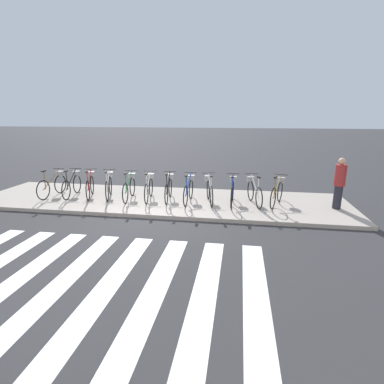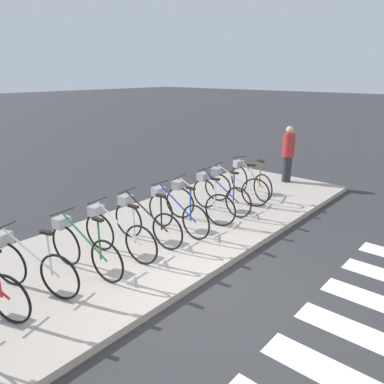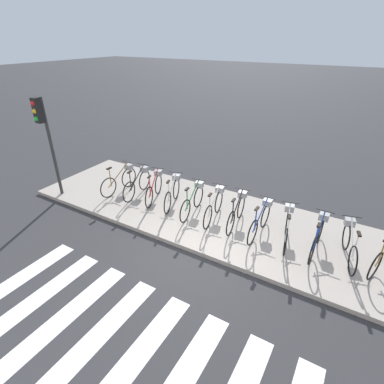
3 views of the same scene
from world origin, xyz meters
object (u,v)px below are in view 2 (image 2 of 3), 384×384
at_px(parked_bicycle_4, 81,246).
at_px(parked_bicycle_10, 233,186).
at_px(parked_bicycle_3, 28,263).
at_px(parked_bicycle_9, 218,193).
at_px(parked_bicycle_5, 116,232).
at_px(parked_bicycle_6, 143,220).
at_px(parked_bicycle_8, 196,201).
at_px(pedestrian, 288,153).
at_px(parked_bicycle_7, 174,211).
at_px(parked_bicycle_11, 248,179).

bearing_deg(parked_bicycle_4, parked_bicycle_10, 1.13).
bearing_deg(parked_bicycle_3, parked_bicycle_9, -1.29).
xyz_separation_m(parked_bicycle_5, parked_bicycle_6, (0.70, 0.05, 0.00)).
bearing_deg(parked_bicycle_5, parked_bicycle_8, -0.63).
bearing_deg(parked_bicycle_5, parked_bicycle_10, 0.82).
bearing_deg(parked_bicycle_9, parked_bicycle_6, 178.02).
xyz_separation_m(parked_bicycle_3, parked_bicycle_8, (3.70, -0.10, 0.00)).
relative_size(parked_bicycle_6, parked_bicycle_10, 1.02).
bearing_deg(parked_bicycle_9, parked_bicycle_8, 179.96).
distance_m(parked_bicycle_10, pedestrian, 2.67).
bearing_deg(parked_bicycle_7, parked_bicycle_4, 179.59).
relative_size(parked_bicycle_8, pedestrian, 1.01).
bearing_deg(parked_bicycle_6, parked_bicycle_8, -3.02).
height_order(parked_bicycle_10, pedestrian, pedestrian).
bearing_deg(parked_bicycle_10, parked_bicycle_6, 179.98).
xyz_separation_m(parked_bicycle_3, parked_bicycle_4, (0.83, -0.11, 0.00)).
relative_size(parked_bicycle_11, pedestrian, 0.98).
bearing_deg(parked_bicycle_7, parked_bicycle_3, 177.58).
xyz_separation_m(parked_bicycle_4, parked_bicycle_6, (1.42, 0.09, 0.00)).
bearing_deg(parked_bicycle_5, parked_bicycle_9, -0.47).
bearing_deg(parked_bicycle_6, parked_bicycle_7, -7.89).
bearing_deg(pedestrian, parked_bicycle_5, 179.48).
height_order(parked_bicycle_3, parked_bicycle_10, same).
relative_size(parked_bicycle_5, parked_bicycle_6, 1.00).
height_order(parked_bicycle_5, parked_bicycle_10, same).
height_order(parked_bicycle_5, parked_bicycle_9, same).
relative_size(parked_bicycle_3, parked_bicycle_6, 0.96).
bearing_deg(parked_bicycle_7, parked_bicycle_8, 2.09).
distance_m(parked_bicycle_4, parked_bicycle_8, 2.87).
distance_m(parked_bicycle_3, parked_bicycle_7, 2.99).
distance_m(parked_bicycle_6, parked_bicycle_7, 0.75).
xyz_separation_m(parked_bicycle_8, parked_bicycle_9, (0.78, -0.00, 0.00)).
xyz_separation_m(parked_bicycle_6, parked_bicycle_10, (2.95, -0.00, 0.00)).
bearing_deg(parked_bicycle_11, parked_bicycle_3, -179.84).
xyz_separation_m(parked_bicycle_10, pedestrian, (2.64, -0.11, 0.41)).
bearing_deg(parked_bicycle_11, parked_bicycle_9, -175.51).
xyz_separation_m(parked_bicycle_6, parked_bicycle_9, (2.23, -0.08, 0.00)).
xyz_separation_m(parked_bicycle_8, parked_bicycle_10, (1.50, 0.08, 0.00)).
bearing_deg(pedestrian, parked_bicycle_7, 179.91).
xyz_separation_m(parked_bicycle_6, pedestrian, (5.59, -0.11, 0.41)).
distance_m(parked_bicycle_8, parked_bicycle_10, 1.50).
xyz_separation_m(parked_bicycle_9, parked_bicycle_10, (0.72, 0.08, 0.00)).
distance_m(parked_bicycle_3, parked_bicycle_4, 0.84).
height_order(parked_bicycle_4, pedestrian, pedestrian).
bearing_deg(pedestrian, parked_bicycle_6, 178.87).
relative_size(parked_bicycle_6, parked_bicycle_8, 1.02).
bearing_deg(parked_bicycle_10, parked_bicycle_5, -179.18).
relative_size(parked_bicycle_6, parked_bicycle_7, 1.00).
bearing_deg(parked_bicycle_6, parked_bicycle_11, 0.62).
distance_m(parked_bicycle_8, parked_bicycle_11, 2.28).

